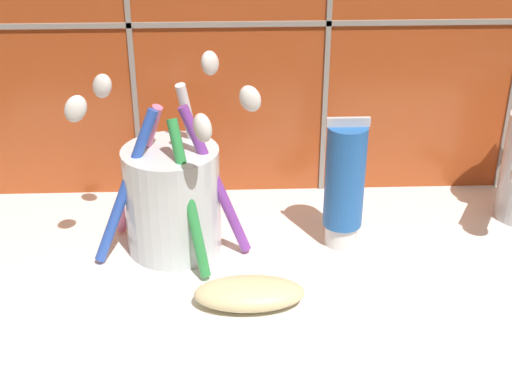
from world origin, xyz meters
TOP-DOWN VIEW (x-y plane):
  - sink_counter at (0.00, 0.00)cm, footprint 73.74×30.42cm
  - toothbrush_cup at (-12.56, 3.98)cm, footprint 16.17×12.41cm
  - toothpaste_tube at (2.38, 4.02)cm, footprint 3.64×3.47cm
  - soap_bar at (-6.19, -4.82)cm, footprint 8.75×4.25cm

SIDE VIEW (x-z plane):
  - sink_counter at x=0.00cm, z-range 0.00..2.00cm
  - soap_bar at x=-6.19cm, z-range 2.00..4.07cm
  - toothbrush_cup at x=-12.56cm, z-range -1.23..15.73cm
  - toothpaste_tube at x=2.38cm, z-range 1.89..14.11cm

